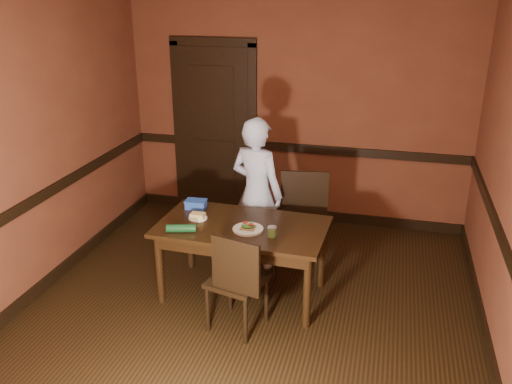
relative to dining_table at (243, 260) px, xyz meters
The scene contains 20 objects.
floor 0.54m from the dining_table, 70.39° to the right, with size 4.00×4.50×0.01m, color black.
wall_back 2.12m from the dining_table, 85.88° to the left, with size 4.00×0.02×2.70m, color brown.
wall_front 2.81m from the dining_table, 87.06° to the right, with size 4.00×0.02×2.70m, color brown.
wall_left 2.15m from the dining_table, 168.53° to the right, with size 0.02×4.50×2.70m, color brown.
dado_back 1.94m from the dining_table, 85.85° to the left, with size 4.00×0.03×0.10m, color black.
dado_left 1.97m from the dining_table, 168.44° to the right, with size 0.03×4.50×0.10m, color black.
dado_right 2.22m from the dining_table, 10.12° to the right, with size 0.03×4.50×0.10m, color black.
baseboard_back 1.88m from the dining_table, 85.85° to the left, with size 4.00×0.03×0.12m, color black.
baseboard_left 1.91m from the dining_table, 168.44° to the right, with size 0.03×4.50×0.12m, color black.
baseboard_right 2.17m from the dining_table, 10.12° to the right, with size 0.03×4.50×0.12m, color black.
door 2.16m from the dining_table, 115.21° to the left, with size 1.05×0.07×2.20m.
dining_table is the anchor object (origin of this frame).
chair_far 0.68m from the dining_table, 52.30° to the left, with size 0.47×0.47×1.01m, color black, non-canonical shape.
chair_near 0.52m from the dining_table, 79.38° to the right, with size 0.42×0.42×0.91m, color black, non-canonical shape.
person 0.75m from the dining_table, 92.26° to the left, with size 0.57×0.37×1.55m, color silver.
sandwich_plate 0.39m from the dining_table, 49.49° to the right, with size 0.27×0.27×0.07m.
sauce_jar 0.53m from the dining_table, 27.57° to the right, with size 0.08×0.08×0.09m.
cheese_saucer 0.58m from the dining_table, behind, with size 0.17×0.17×0.05m.
food_tub 0.72m from the dining_table, 154.07° to the left, with size 0.21×0.15×0.08m.
wrapped_veg 0.67m from the dining_table, 150.22° to the right, with size 0.07×0.07×0.26m, color #113C1B.
Camera 1 is at (1.08, -3.87, 2.75)m, focal length 38.00 mm.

